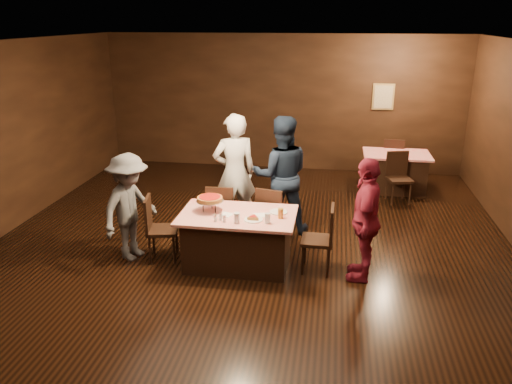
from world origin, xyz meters
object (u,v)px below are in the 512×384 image
pizza_stand (210,199)px  glass_front_left (237,218)px  main_table (238,239)px  plate_empty (279,212)px  glass_amber (281,213)px  diner_white_jacket (235,173)px  glass_front_right (268,218)px  chair_far_left (222,212)px  diner_red_shirt (366,220)px  chair_end_left (163,229)px  chair_end_right (317,239)px  diner_grey_knit (130,207)px  chair_back_near (399,178)px  chair_far_right (273,215)px  chair_back_far (393,160)px  back_table (395,172)px  diner_navy_hoodie (281,175)px

pizza_stand → glass_front_left: 0.58m
main_table → plate_empty: 0.69m
pizza_stand → glass_amber: pizza_stand is taller
diner_white_jacket → glass_front_right: size_ratio=13.80×
chair_far_left → glass_front_right: bearing=126.6°
main_table → diner_red_shirt: 1.78m
chair_end_left → chair_end_right: bearing=-101.4°
diner_grey_knit → diner_red_shirt: 3.28m
chair_far_left → chair_back_near: same height
chair_end_right → chair_far_left: bearing=-115.3°
chair_end_left → glass_front_left: bearing=-116.1°
chair_far_right → glass_amber: size_ratio=6.79×
glass_front_left → chair_far_right: bearing=71.6°
glass_front_left → glass_front_right: size_ratio=1.00×
main_table → glass_front_left: size_ratio=11.43×
diner_grey_knit → chair_far_right: bearing=-49.7°
diner_grey_knit → chair_end_left: bearing=-69.1°
glass_amber → chair_back_far: bearing=66.0°
main_table → glass_amber: bearing=-4.8°
back_table → chair_end_right: 3.92m
chair_far_right → chair_back_far: bearing=-107.3°
chair_far_right → plate_empty: (0.15, -0.60, 0.30)m
diner_white_jacket → diner_red_shirt: size_ratio=1.15×
chair_far_left → diner_white_jacket: (0.11, 0.49, 0.49)m
main_table → diner_red_shirt: diner_red_shirt is taller
chair_back_far → main_table: bearing=64.9°
chair_far_left → chair_far_right: bearing=176.2°
diner_white_jacket → pizza_stand: 1.20m
glass_amber → chair_back_near: bearing=57.5°
glass_front_left → diner_navy_hoodie: bearing=75.5°
main_table → diner_white_jacket: 1.40m
chair_far_right → glass_amber: (0.20, -0.80, 0.37)m
glass_front_right → glass_amber: (0.15, 0.20, 0.00)m
chair_far_left → glass_front_left: size_ratio=6.79×
main_table → chair_end_left: size_ratio=1.68×
chair_back_near → diner_grey_knit: diner_grey_knit is taller
glass_front_left → glass_front_right: (0.40, 0.05, 0.00)m
diner_red_shirt → pizza_stand: diner_red_shirt is taller
chair_back_near → diner_navy_hoodie: 2.69m
chair_far_left → pizza_stand: 0.85m
chair_back_far → pizza_stand: (-2.91, -4.20, 0.48)m
chair_far_right → pizza_stand: (-0.80, -0.70, 0.48)m
chair_end_left → diner_red_shirt: (2.82, -0.09, 0.37)m
glass_front_right → chair_far_right: bearing=92.9°
chair_end_left → pizza_stand: size_ratio=2.50×
chair_end_right → plate_empty: chair_end_right is taller
diner_grey_knit → diner_red_shirt: bearing=-72.4°
glass_front_left → glass_amber: same height
chair_back_far → chair_end_right: bearing=77.1°
chair_far_right → glass_front_right: bearing=106.6°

